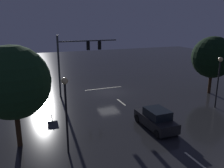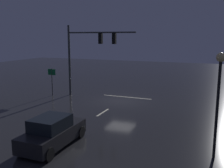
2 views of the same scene
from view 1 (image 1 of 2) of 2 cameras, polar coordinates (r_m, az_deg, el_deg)
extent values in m
plane|color=#232326|center=(29.66, -0.86, -1.95)|extent=(80.00, 80.00, 0.00)
cylinder|color=#383A3D|center=(27.92, -12.56, 4.07)|extent=(0.22, 0.22, 7.06)
cylinder|color=#383A3D|center=(28.27, -5.76, 10.22)|extent=(7.01, 0.14, 0.14)
cube|color=black|center=(28.32, -5.73, 9.08)|extent=(0.32, 0.36, 1.00)
sphere|color=black|center=(28.47, -5.85, 9.75)|extent=(0.20, 0.20, 0.20)
sphere|color=black|center=(28.50, -5.83, 9.11)|extent=(0.20, 0.20, 0.20)
sphere|color=#19F24C|center=(28.54, -5.82, 8.47)|extent=(0.20, 0.20, 0.20)
cube|color=black|center=(28.73, -3.00, 9.22)|extent=(0.32, 0.36, 1.00)
sphere|color=black|center=(28.88, -3.13, 9.88)|extent=(0.20, 0.20, 0.20)
sphere|color=black|center=(28.91, -3.12, 9.25)|extent=(0.20, 0.20, 0.20)
sphere|color=#19F24C|center=(28.94, -3.11, 8.62)|extent=(0.20, 0.20, 0.20)
cube|color=beige|center=(26.14, 2.22, -4.36)|extent=(0.16, 2.20, 0.01)
cube|color=beige|center=(21.18, 8.79, -9.40)|extent=(0.16, 2.20, 0.01)
cube|color=beige|center=(16.91, 19.41, -16.95)|extent=(0.16, 2.20, 0.01)
cube|color=beige|center=(31.25, -1.99, -1.05)|extent=(5.00, 0.16, 0.01)
cube|color=black|center=(20.34, 10.37, -8.64)|extent=(1.86, 4.32, 0.80)
cube|color=black|center=(19.90, 10.78, -6.90)|extent=(1.63, 2.12, 0.68)
cylinder|color=black|center=(21.32, 6.09, -8.14)|extent=(0.23, 0.68, 0.68)
cylinder|color=black|center=(22.11, 9.97, -7.41)|extent=(0.23, 0.68, 0.68)
cylinder|color=black|center=(18.83, 10.76, -11.64)|extent=(0.23, 0.68, 0.68)
cylinder|color=black|center=(19.73, 14.94, -10.61)|extent=(0.23, 0.68, 0.68)
sphere|color=#F9EFC6|center=(21.70, 5.91, -6.76)|extent=(0.20, 0.20, 0.20)
sphere|color=#F9EFC6|center=(22.30, 8.88, -6.25)|extent=(0.20, 0.20, 0.20)
cylinder|color=black|center=(26.12, 23.89, -0.20)|extent=(0.14, 0.14, 4.80)
sphere|color=#F9D88C|center=(25.62, 24.51, 5.38)|extent=(0.44, 0.44, 0.44)
cylinder|color=black|center=(16.10, -10.78, -8.26)|extent=(0.14, 0.14, 4.84)
sphere|color=#F9D88C|center=(15.27, -11.26, 0.73)|extent=(0.44, 0.44, 0.44)
cylinder|color=#383A3D|center=(27.24, -15.05, -1.02)|extent=(0.09, 0.09, 2.78)
cube|color=#0F6033|center=(26.97, -15.20, 1.10)|extent=(0.90, 0.11, 0.60)
cylinder|color=#382314|center=(31.35, 22.34, 0.28)|extent=(0.36, 0.36, 2.58)
sphere|color=black|center=(30.76, 22.93, 5.92)|extent=(4.91, 4.91, 4.91)
cylinder|color=#382314|center=(18.27, -21.50, -9.66)|extent=(0.36, 0.36, 2.81)
sphere|color=#163319|center=(17.21, -22.55, 0.36)|extent=(5.02, 5.02, 5.02)
camera|label=2|loc=(18.95, 53.66, 0.30)|focal=41.43mm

